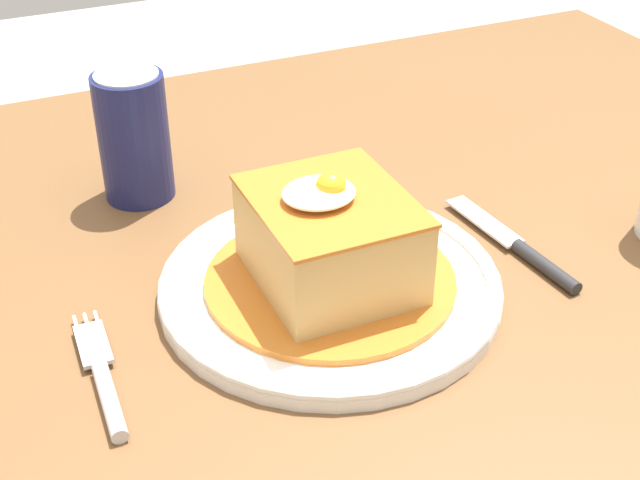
{
  "coord_description": "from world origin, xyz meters",
  "views": [
    {
      "loc": [
        -0.23,
        -0.6,
        1.18
      ],
      "look_at": [
        0.02,
        -0.05,
        0.79
      ],
      "focal_mm": 49.84,
      "sensor_mm": 36.0,
      "label": 1
    }
  ],
  "objects_px": {
    "fork": "(104,381)",
    "soda_can": "(134,137)",
    "main_plate": "(330,284)",
    "knife": "(527,253)"
  },
  "relations": [
    {
      "from": "fork",
      "to": "soda_can",
      "type": "bearing_deg",
      "value": 70.13
    },
    {
      "from": "main_plate",
      "to": "knife",
      "type": "distance_m",
      "value": 0.18
    },
    {
      "from": "soda_can",
      "to": "knife",
      "type": "bearing_deg",
      "value": -41.53
    },
    {
      "from": "fork",
      "to": "soda_can",
      "type": "xyz_separation_m",
      "value": [
        0.09,
        0.26,
        0.06
      ]
    },
    {
      "from": "main_plate",
      "to": "fork",
      "type": "xyz_separation_m",
      "value": [
        -0.19,
        -0.04,
        -0.0
      ]
    },
    {
      "from": "knife",
      "to": "soda_can",
      "type": "xyz_separation_m",
      "value": [
        -0.27,
        0.24,
        0.06
      ]
    },
    {
      "from": "main_plate",
      "to": "fork",
      "type": "relative_size",
      "value": 1.96
    },
    {
      "from": "main_plate",
      "to": "knife",
      "type": "relative_size",
      "value": 1.67
    },
    {
      "from": "main_plate",
      "to": "knife",
      "type": "height_order",
      "value": "main_plate"
    },
    {
      "from": "main_plate",
      "to": "soda_can",
      "type": "bearing_deg",
      "value": 114.36
    }
  ]
}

